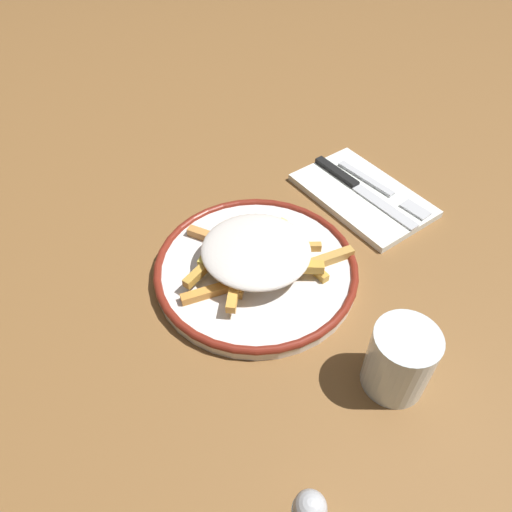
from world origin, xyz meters
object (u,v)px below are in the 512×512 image
Objects in this scene: water_glass at (400,360)px; knife at (355,185)px; fries_heap at (257,253)px; napkin at (362,195)px; fork at (382,189)px; plate at (256,268)px.

knife is at bearing -124.45° from water_glass.
fries_heap is at bearing 14.64° from knife.
napkin is 1.19× the size of fork.
fork is at bearing -173.90° from plate.
napkin is (-0.23, -0.04, -0.03)m from fries_heap.
plate is at bearing 14.40° from knife.
fries_heap reaches higher than plate.
knife is at bearing -165.60° from plate.
fries_heap reaches higher than knife.
plate is at bearing 9.84° from napkin.
plate is at bearing -24.72° from fries_heap.
fries_heap is at bearing 155.28° from plate.
knife is (0.00, -0.02, 0.01)m from napkin.
water_glass is at bearing 53.49° from napkin.
plate is at bearing 6.10° from fork.
fork is at bearing 157.48° from napkin.
fork reaches higher than napkin.
fries_heap reaches higher than napkin.
water_glass is at bearing 48.15° from fork.
plate is 0.03m from fries_heap.
fork is (-0.03, 0.01, 0.01)m from napkin.
fries_heap is 0.22m from water_glass.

